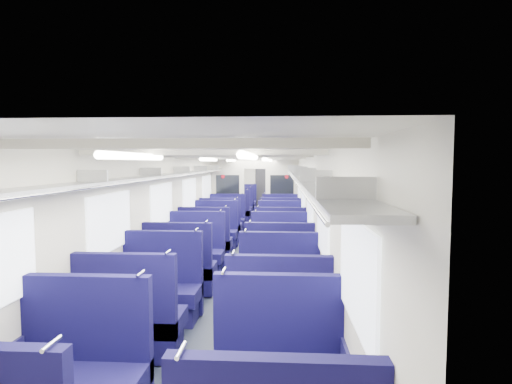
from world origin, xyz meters
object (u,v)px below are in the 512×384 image
at_px(bulkhead, 255,193).
at_px(seat_27, 281,203).
at_px(seat_24, 241,206).
at_px(seat_25, 281,206).
at_px(seat_8, 180,271).
at_px(end_door, 263,188).
at_px(seat_23, 281,209).
at_px(seat_11, 280,255).
at_px(seat_14, 215,233).
at_px(seat_3, 278,376).
at_px(seat_16, 221,227).
at_px(seat_4, 131,324).
at_px(seat_21, 280,213).
at_px(seat_15, 280,234).
at_px(seat_19, 280,222).
at_px(seat_12, 206,244).
at_px(seat_10, 195,255).
at_px(seat_18, 226,221).
at_px(seat_9, 279,271).
at_px(seat_17, 280,227).
at_px(seat_5, 279,327).
at_px(seat_2, 80,378).
at_px(seat_6, 161,292).
at_px(seat_22, 238,209).
at_px(seat_20, 235,213).
at_px(seat_13, 280,244).
at_px(seat_7, 279,294).

distance_m(bulkhead, seat_27, 5.04).
relative_size(seat_24, seat_25, 1.00).
bearing_deg(seat_25, seat_8, -99.16).
relative_size(end_door, seat_23, 1.58).
bearing_deg(seat_25, seat_27, 90.00).
distance_m(seat_11, seat_14, 2.88).
distance_m(seat_3, seat_16, 7.99).
xyz_separation_m(seat_4, seat_21, (1.66, 10.18, 0.00)).
xyz_separation_m(seat_15, seat_25, (0.00, 6.70, 0.00)).
bearing_deg(seat_19, seat_12, -115.31).
bearing_deg(seat_14, seat_4, -90.00).
bearing_deg(seat_16, seat_24, 90.00).
bearing_deg(seat_16, end_door, 84.17).
bearing_deg(seat_4, seat_10, 90.00).
relative_size(bulkhead, seat_4, 2.22).
distance_m(seat_3, seat_25, 13.54).
relative_size(seat_4, seat_24, 1.00).
bearing_deg(seat_23, seat_19, -90.00).
bearing_deg(seat_18, seat_11, -69.72).
xyz_separation_m(seat_9, seat_27, (0.00, 11.26, 0.00)).
distance_m(seat_12, seat_23, 7.02).
bearing_deg(seat_15, seat_12, -141.67).
bearing_deg(bulkhead, seat_17, -63.97).
xyz_separation_m(seat_23, seat_25, (0.00, 1.19, 0.00)).
relative_size(seat_5, seat_8, 1.00).
relative_size(bulkhead, seat_14, 2.22).
bearing_deg(seat_8, seat_19, 73.99).
height_order(seat_2, seat_16, same).
xyz_separation_m(seat_11, seat_23, (0.00, 7.85, 0.00)).
distance_m(seat_6, seat_22, 10.22).
height_order(seat_18, seat_20, same).
height_order(end_door, seat_6, end_door).
height_order(seat_16, seat_23, same).
relative_size(seat_10, seat_15, 1.00).
bearing_deg(end_door, bulkhead, -90.00).
xyz_separation_m(seat_6, seat_12, (0.00, 3.38, 0.00)).
relative_size(seat_12, seat_24, 1.00).
height_order(seat_21, seat_27, same).
relative_size(bulkhead, seat_18, 2.22).
xyz_separation_m(seat_8, seat_13, (1.66, 2.36, 0.00)).
bearing_deg(seat_18, seat_17, -30.73).
distance_m(seat_15, seat_25, 6.70).
distance_m(seat_7, seat_17, 5.86).
xyz_separation_m(seat_8, seat_21, (1.66, 7.95, 0.00)).
bearing_deg(seat_23, seat_15, -90.00).
bearing_deg(seat_14, seat_9, -64.65).
distance_m(seat_5, seat_15, 5.81).
distance_m(seat_24, seat_27, 2.03).
height_order(seat_15, seat_20, same).
bearing_deg(seat_13, seat_16, 126.91).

